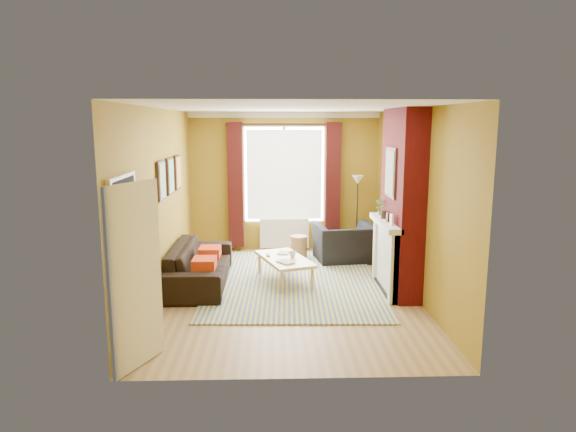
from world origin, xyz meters
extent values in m
plane|color=olive|center=(0.00, 0.00, 0.00)|extent=(5.50, 5.50, 0.00)
cube|color=olive|center=(0.00, 2.75, 1.40)|extent=(3.80, 0.02, 2.80)
cube|color=olive|center=(0.00, -2.75, 1.40)|extent=(3.80, 0.02, 2.80)
cube|color=olive|center=(1.90, 0.00, 1.40)|extent=(0.02, 5.50, 2.80)
cube|color=olive|center=(-1.90, 0.00, 1.40)|extent=(0.02, 5.50, 2.80)
cube|color=white|center=(0.00, 0.00, 2.80)|extent=(3.80, 5.50, 0.01)
cube|color=#4B0A0C|center=(1.72, 0.00, 1.40)|extent=(0.35, 1.40, 2.80)
cube|color=silver|center=(1.53, 0.00, 0.55)|extent=(0.12, 1.30, 1.10)
cube|color=silver|center=(1.48, 0.00, 1.08)|extent=(0.22, 1.40, 0.08)
cube|color=silver|center=(1.51, -0.58, 0.52)|extent=(0.16, 0.14, 1.04)
cube|color=silver|center=(1.51, 0.58, 0.52)|extent=(0.16, 0.14, 1.04)
cube|color=black|center=(1.56, 0.00, 0.45)|extent=(0.06, 0.80, 0.90)
cube|color=black|center=(1.54, 0.00, 0.03)|extent=(0.20, 1.00, 0.06)
cube|color=silver|center=(1.49, -0.35, 1.20)|extent=(0.03, 0.12, 0.16)
cube|color=black|center=(1.49, -0.10, 1.19)|extent=(0.03, 0.10, 0.14)
cylinder|color=black|center=(1.49, 0.15, 1.18)|extent=(0.10, 0.10, 0.12)
cube|color=black|center=(1.53, 0.00, 1.85)|extent=(0.03, 0.60, 0.75)
cube|color=#A78B38|center=(1.51, 0.00, 1.85)|extent=(0.01, 0.52, 0.66)
cube|color=silver|center=(0.00, 2.71, 2.74)|extent=(3.80, 0.08, 0.12)
cube|color=white|center=(0.00, 2.72, 1.55)|extent=(1.60, 0.04, 1.90)
cube|color=white|center=(0.00, 2.68, 1.55)|extent=(1.50, 0.02, 1.80)
cube|color=silver|center=(0.00, 2.70, 1.55)|extent=(0.06, 0.04, 1.90)
cube|color=#3D0F0D|center=(-0.98, 2.63, 1.35)|extent=(0.30, 0.16, 2.50)
cube|color=#3D0F0D|center=(0.98, 2.63, 1.35)|extent=(0.30, 0.16, 2.50)
cylinder|color=black|center=(0.00, 2.63, 2.55)|extent=(2.30, 0.05, 0.05)
cube|color=silver|center=(0.00, 2.65, 0.35)|extent=(1.00, 0.10, 0.60)
cube|color=silver|center=(-0.45, 2.59, 0.35)|extent=(0.04, 0.03, 0.56)
cube|color=silver|center=(-0.34, 2.59, 0.35)|extent=(0.04, 0.03, 0.56)
cube|color=silver|center=(-0.23, 2.59, 0.35)|extent=(0.04, 0.03, 0.56)
cube|color=silver|center=(-0.12, 2.59, 0.35)|extent=(0.04, 0.03, 0.56)
cube|color=silver|center=(-0.01, 2.59, 0.35)|extent=(0.04, 0.03, 0.56)
cube|color=silver|center=(0.10, 2.59, 0.35)|extent=(0.04, 0.03, 0.56)
cube|color=silver|center=(0.21, 2.59, 0.35)|extent=(0.04, 0.03, 0.56)
cube|color=silver|center=(0.32, 2.59, 0.35)|extent=(0.04, 0.03, 0.56)
cube|color=silver|center=(0.43, 2.59, 0.35)|extent=(0.04, 0.03, 0.56)
cube|color=black|center=(-1.87, -0.10, 1.75)|extent=(0.04, 0.44, 0.58)
cube|color=yellow|center=(-1.84, -0.10, 1.75)|extent=(0.01, 0.38, 0.52)
cube|color=black|center=(-1.87, 0.55, 1.75)|extent=(0.04, 0.44, 0.58)
cube|color=#2E8B68|center=(-1.84, 0.55, 1.75)|extent=(0.01, 0.38, 0.52)
cube|color=black|center=(-1.87, 1.20, 1.75)|extent=(0.04, 0.44, 0.58)
cube|color=#C55231|center=(-1.84, 1.20, 1.75)|extent=(0.01, 0.38, 0.52)
cube|color=silver|center=(-1.88, -2.05, 1.00)|extent=(0.05, 0.94, 2.06)
cube|color=black|center=(-1.85, -2.05, 1.00)|extent=(0.02, 0.80, 1.98)
cube|color=silver|center=(-1.68, -2.41, 1.00)|extent=(0.37, 0.74, 1.98)
imported|color=#437A36|center=(1.49, 0.45, 1.26)|extent=(0.14, 0.10, 0.27)
cube|color=#B72E0F|center=(-1.27, -0.15, 0.51)|extent=(0.34, 0.40, 0.16)
cube|color=#B72E0F|center=(-1.27, 0.55, 0.51)|extent=(0.34, 0.40, 0.16)
cube|color=#315288|center=(0.09, 0.54, 0.01)|extent=(2.85, 3.88, 0.02)
imported|color=black|center=(-1.42, 0.45, 0.32)|extent=(0.88, 2.23, 0.65)
imported|color=black|center=(1.12, 1.76, 0.36)|extent=(1.21, 1.09, 0.71)
cube|color=#D9B77D|center=(-0.05, 0.49, 0.39)|extent=(1.00, 1.38, 0.05)
cylinder|color=#D9B77D|center=(-0.10, -0.12, 0.18)|extent=(0.07, 0.07, 0.36)
cylinder|color=#D9B77D|center=(0.37, 0.04, 0.18)|extent=(0.07, 0.07, 0.36)
cylinder|color=#D9B77D|center=(-0.47, 0.94, 0.18)|extent=(0.07, 0.07, 0.36)
cylinder|color=#D9B77D|center=(0.00, 1.10, 0.18)|extent=(0.07, 0.07, 0.36)
cylinder|color=#9D6F44|center=(0.27, 2.12, 0.21)|extent=(0.36, 0.36, 0.41)
cylinder|color=black|center=(1.44, 2.38, 0.01)|extent=(0.30, 0.30, 0.03)
cylinder|color=black|center=(1.44, 2.38, 0.75)|extent=(0.03, 0.03, 1.44)
cone|color=beige|center=(1.44, 2.38, 1.48)|extent=(0.30, 0.30, 0.17)
imported|color=#999999|center=(-0.11, 0.12, 0.43)|extent=(0.32, 0.34, 0.03)
imported|color=#999999|center=(-0.15, 0.80, 0.43)|extent=(0.24, 0.29, 0.02)
imported|color=#999999|center=(0.08, 0.50, 0.47)|extent=(0.11, 0.11, 0.10)
cube|color=#27272A|center=(-0.32, 0.62, 0.43)|extent=(0.07, 0.16, 0.02)
camera|label=1|loc=(-0.25, -7.62, 2.58)|focal=32.00mm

